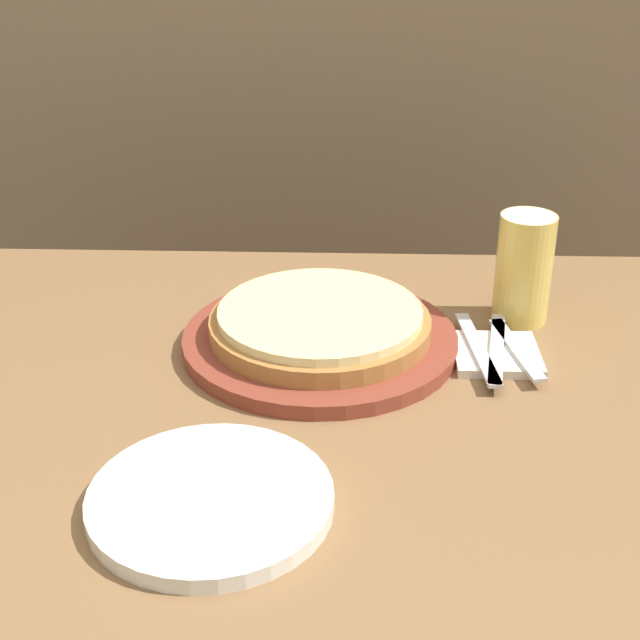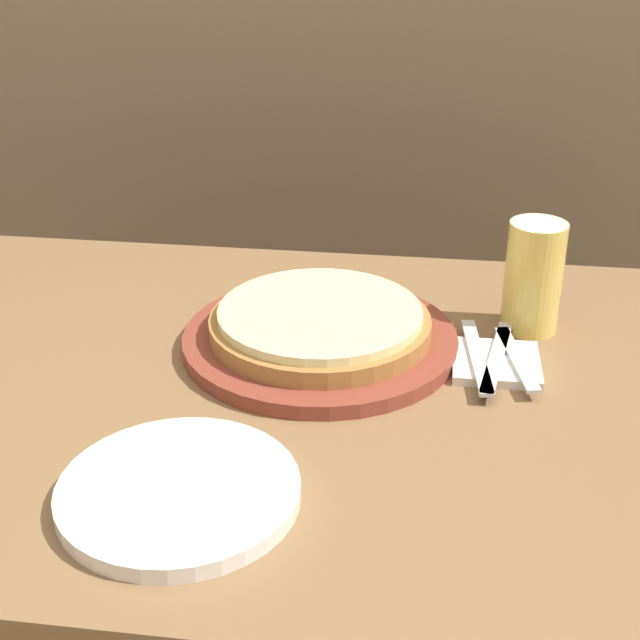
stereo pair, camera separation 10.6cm
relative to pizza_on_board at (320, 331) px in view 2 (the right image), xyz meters
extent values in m
cube|color=olive|center=(-0.07, -0.09, -0.40)|extent=(1.25, 0.84, 0.76)
cylinder|color=brown|center=(0.00, 0.00, -0.01)|extent=(0.36, 0.36, 0.02)
cylinder|color=#A87038|center=(0.00, 0.00, 0.01)|extent=(0.29, 0.29, 0.02)
cylinder|color=beige|center=(0.00, 0.00, 0.03)|extent=(0.27, 0.27, 0.01)
cylinder|color=#E5C65B|center=(0.28, 0.09, 0.05)|extent=(0.08, 0.08, 0.15)
cylinder|color=white|center=(0.28, 0.09, 0.12)|extent=(0.07, 0.07, 0.02)
cylinder|color=white|center=(-0.10, -0.34, -0.02)|extent=(0.25, 0.25, 0.02)
cube|color=white|center=(0.23, -0.02, -0.02)|extent=(0.11, 0.11, 0.01)
cube|color=silver|center=(0.20, -0.02, -0.01)|extent=(0.04, 0.20, 0.00)
cube|color=silver|center=(0.23, -0.02, -0.01)|extent=(0.05, 0.19, 0.00)
cube|color=silver|center=(0.25, -0.02, -0.01)|extent=(0.05, 0.17, 0.00)
camera|label=1|loc=(0.04, -1.04, 0.54)|focal=50.00mm
camera|label=2|loc=(0.14, -1.03, 0.54)|focal=50.00mm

